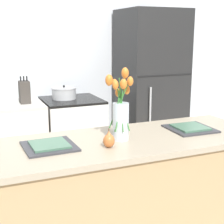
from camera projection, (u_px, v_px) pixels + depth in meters
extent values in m
cube|color=silver|center=(52.00, 54.00, 3.86)|extent=(5.20, 0.08, 2.70)
cube|color=tan|center=(127.00, 208.00, 2.27)|extent=(1.76, 0.62, 0.89)
cube|color=tan|center=(127.00, 141.00, 2.16)|extent=(1.80, 0.66, 0.03)
cube|color=silver|center=(73.00, 140.00, 3.74)|extent=(0.60, 0.60, 0.87)
cube|color=black|center=(72.00, 100.00, 3.64)|extent=(0.60, 0.60, 0.02)
cube|color=black|center=(81.00, 152.00, 3.48)|extent=(0.42, 0.01, 0.29)
cube|color=black|center=(150.00, 91.00, 3.99)|extent=(0.68, 0.64, 1.84)
cube|color=black|center=(166.00, 75.00, 3.65)|extent=(0.67, 0.01, 0.01)
cylinder|color=#B2B5B7|center=(150.00, 124.00, 3.68)|extent=(0.02, 0.02, 0.80)
cylinder|color=silver|center=(121.00, 122.00, 2.11)|extent=(0.10, 0.10, 0.23)
cylinder|color=#3D8438|center=(122.00, 112.00, 2.10)|extent=(0.07, 0.02, 0.23)
ellipsoid|color=orange|center=(127.00, 90.00, 2.09)|extent=(0.04, 0.04, 0.06)
cylinder|color=#3D8438|center=(122.00, 104.00, 2.10)|extent=(0.07, 0.05, 0.33)
ellipsoid|color=orange|center=(125.00, 73.00, 2.09)|extent=(0.05, 0.05, 0.07)
cylinder|color=#3D8438|center=(120.00, 113.00, 2.11)|extent=(0.01, 0.07, 0.21)
ellipsoid|color=orange|center=(118.00, 93.00, 2.11)|extent=(0.03, 0.03, 0.05)
cylinder|color=#3D8438|center=(118.00, 107.00, 2.10)|extent=(0.10, 0.08, 0.28)
ellipsoid|color=orange|center=(109.00, 80.00, 2.08)|extent=(0.05, 0.05, 0.07)
cylinder|color=#3D8438|center=(117.00, 109.00, 2.08)|extent=(0.05, 0.02, 0.28)
ellipsoid|color=orange|center=(115.00, 83.00, 2.03)|extent=(0.03, 0.03, 0.05)
cylinder|color=#3D8438|center=(120.00, 109.00, 2.08)|extent=(0.09, 0.07, 0.27)
ellipsoid|color=orange|center=(115.00, 85.00, 2.00)|extent=(0.04, 0.04, 0.06)
cylinder|color=#3D8438|center=(122.00, 109.00, 2.08)|extent=(0.03, 0.10, 0.28)
ellipsoid|color=orange|center=(124.00, 84.00, 2.00)|extent=(0.04, 0.04, 0.06)
cylinder|color=#3D8438|center=(123.00, 107.00, 2.08)|extent=(0.06, 0.09, 0.29)
ellipsoid|color=orange|center=(130.00, 81.00, 2.02)|extent=(0.04, 0.04, 0.06)
ellipsoid|color=#C66B33|center=(109.00, 141.00, 1.99)|extent=(0.07, 0.07, 0.08)
cone|color=#C66B33|center=(109.00, 133.00, 1.98)|extent=(0.04, 0.04, 0.03)
cylinder|color=brown|center=(109.00, 130.00, 1.97)|extent=(0.01, 0.01, 0.02)
cube|color=#333338|center=(49.00, 146.00, 1.99)|extent=(0.30, 0.30, 0.01)
cube|color=#477056|center=(49.00, 144.00, 1.99)|extent=(0.22, 0.22, 0.01)
cube|color=#333338|center=(190.00, 129.00, 2.36)|extent=(0.30, 0.30, 0.01)
cube|color=#477056|center=(190.00, 127.00, 2.36)|extent=(0.22, 0.22, 0.01)
cylinder|color=#B2B5B7|center=(64.00, 94.00, 3.65)|extent=(0.26, 0.26, 0.11)
cylinder|color=#B2B5B7|center=(64.00, 88.00, 3.64)|extent=(0.26, 0.26, 0.01)
sphere|color=black|center=(64.00, 86.00, 3.63)|extent=(0.02, 0.02, 0.02)
cube|color=#3D3833|center=(24.00, 92.00, 3.41)|extent=(0.10, 0.14, 0.22)
cylinder|color=black|center=(21.00, 79.00, 3.37)|extent=(0.01, 0.01, 0.05)
cylinder|color=black|center=(24.00, 79.00, 3.38)|extent=(0.01, 0.01, 0.05)
cylinder|color=black|center=(27.00, 78.00, 3.40)|extent=(0.01, 0.01, 0.05)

